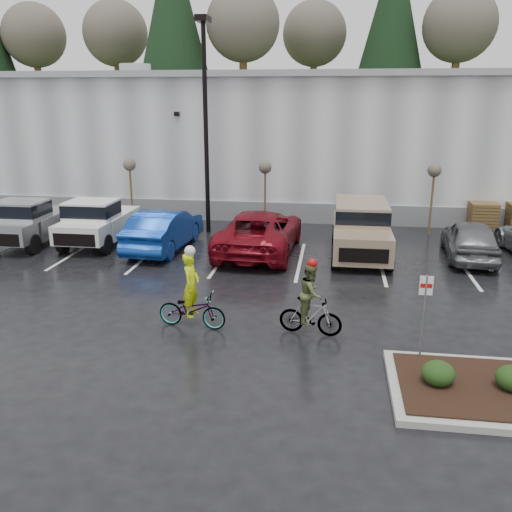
# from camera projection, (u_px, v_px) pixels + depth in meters

# --- Properties ---
(ground) EXTENTS (120.00, 120.00, 0.00)m
(ground) POSITION_uv_depth(u_px,v_px,m) (258.00, 357.00, 13.07)
(ground) COLOR black
(ground) RESTS_ON ground
(warehouse) EXTENTS (60.50, 15.50, 7.20)m
(warehouse) POSITION_uv_depth(u_px,v_px,m) (308.00, 137.00, 32.89)
(warehouse) COLOR #A6A8AB
(warehouse) RESTS_ON ground
(wooded_ridge) EXTENTS (80.00, 25.00, 6.00)m
(wooded_ridge) POSITION_uv_depth(u_px,v_px,m) (320.00, 127.00, 54.90)
(wooded_ridge) COLOR #243616
(wooded_ridge) RESTS_ON ground
(lamppost) EXTENTS (0.50, 1.00, 9.22)m
(lamppost) POSITION_uv_depth(u_px,v_px,m) (205.00, 104.00, 23.38)
(lamppost) COLOR black
(lamppost) RESTS_ON ground
(sapling_west) EXTENTS (0.60, 0.60, 3.20)m
(sapling_west) POSITION_uv_depth(u_px,v_px,m) (130.00, 168.00, 25.72)
(sapling_west) COLOR #48331D
(sapling_west) RESTS_ON ground
(sapling_mid) EXTENTS (0.60, 0.60, 3.20)m
(sapling_mid) POSITION_uv_depth(u_px,v_px,m) (265.00, 171.00, 24.83)
(sapling_mid) COLOR #48331D
(sapling_mid) RESTS_ON ground
(sapling_east) EXTENTS (0.60, 0.60, 3.20)m
(sapling_east) POSITION_uv_depth(u_px,v_px,m) (434.00, 174.00, 23.80)
(sapling_east) COLOR #48331D
(sapling_east) RESTS_ON ground
(pallet_stack_a) EXTENTS (1.20, 1.20, 1.35)m
(pallet_stack_a) POSITION_uv_depth(u_px,v_px,m) (482.00, 217.00, 24.99)
(pallet_stack_a) COLOR #48331D
(pallet_stack_a) RESTS_ON ground
(shrub_a) EXTENTS (0.70, 0.70, 0.52)m
(shrub_a) POSITION_uv_depth(u_px,v_px,m) (438.00, 373.00, 11.45)
(shrub_a) COLOR black
(shrub_a) RESTS_ON curb_island
(fire_lane_sign) EXTENTS (0.30, 0.05, 2.20)m
(fire_lane_sign) POSITION_uv_depth(u_px,v_px,m) (424.00, 308.00, 12.34)
(fire_lane_sign) COLOR gray
(fire_lane_sign) RESTS_ON ground
(pickup_silver) EXTENTS (2.10, 5.20, 1.96)m
(pickup_silver) POSITION_uv_depth(u_px,v_px,m) (34.00, 219.00, 23.09)
(pickup_silver) COLOR #A4A7AB
(pickup_silver) RESTS_ON ground
(pickup_white) EXTENTS (2.10, 5.20, 1.96)m
(pickup_white) POSITION_uv_depth(u_px,v_px,m) (102.00, 219.00, 23.07)
(pickup_white) COLOR silver
(pickup_white) RESTS_ON ground
(car_blue) EXTENTS (2.09, 5.15, 1.66)m
(car_blue) POSITION_uv_depth(u_px,v_px,m) (164.00, 229.00, 22.00)
(car_blue) COLOR navy
(car_blue) RESTS_ON ground
(car_red) EXTENTS (3.11, 6.26, 1.70)m
(car_red) POSITION_uv_depth(u_px,v_px,m) (260.00, 231.00, 21.57)
(car_red) COLOR maroon
(car_red) RESTS_ON ground
(suv_tan) EXTENTS (2.20, 5.10, 2.06)m
(suv_tan) POSITION_uv_depth(u_px,v_px,m) (361.00, 230.00, 20.99)
(suv_tan) COLOR gray
(suv_tan) RESTS_ON ground
(car_grey) EXTENTS (2.17, 4.61, 1.53)m
(car_grey) POSITION_uv_depth(u_px,v_px,m) (470.00, 239.00, 20.74)
(car_grey) COLOR slate
(car_grey) RESTS_ON ground
(cyclist_hivis) EXTENTS (1.96, 0.87, 2.30)m
(cyclist_hivis) POSITION_uv_depth(u_px,v_px,m) (192.00, 302.00, 14.56)
(cyclist_hivis) COLOR #3F3F44
(cyclist_hivis) RESTS_ON ground
(cyclist_olive) EXTENTS (1.66, 0.82, 2.09)m
(cyclist_olive) POSITION_uv_depth(u_px,v_px,m) (311.00, 307.00, 14.11)
(cyclist_olive) COLOR #3F3F44
(cyclist_olive) RESTS_ON ground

